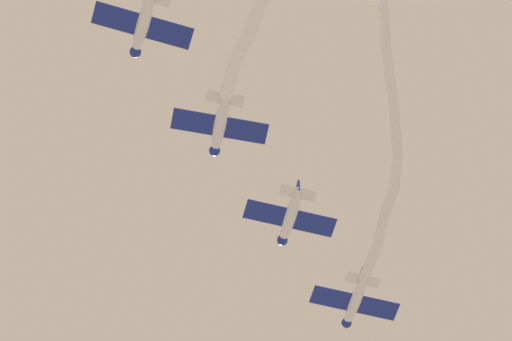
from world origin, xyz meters
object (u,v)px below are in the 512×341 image
Objects in this scene: airplane_left_wing at (290,217)px; airplane_right_wing at (220,125)px; airplane_lead at (355,302)px; airplane_slot at (143,24)px.

airplane_left_wing is 1.00× the size of airplane_right_wing.
airplane_lead is at bearing -48.81° from airplane_left_wing.
airplane_lead is 1.00× the size of airplane_left_wing.
airplane_slot reaches higher than airplane_left_wing.
airplane_right_wing is (6.28, -4.92, 0.25)m from airplane_left_wing.
airplane_lead is at bearing -45.10° from airplane_right_wing.
airplane_lead is 1.01× the size of airplane_right_wing.
airplane_left_wing is (6.28, -4.92, 0.25)m from airplane_lead.
airplane_left_wing is at bearing -51.11° from airplane_slot.
airplane_left_wing reaches higher than airplane_lead.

